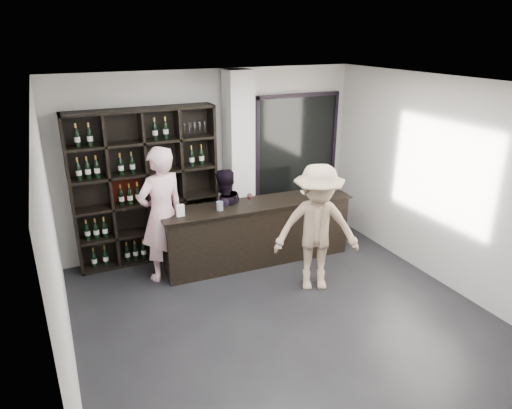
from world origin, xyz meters
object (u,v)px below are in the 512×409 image
tasting_counter (258,232)px  taster_pink (162,215)px  taster_black (224,215)px  customer (317,229)px

tasting_counter → taster_pink: 1.54m
taster_black → customer: bearing=110.1°
taster_pink → taster_black: 1.04m
taster_black → customer: 1.61m
customer → tasting_counter: bearing=133.8°
tasting_counter → taster_black: bearing=149.2°
tasting_counter → customer: bearing=-66.8°
taster_pink → taster_black: taster_pink is taller
taster_pink → customer: taster_pink is taller
taster_black → customer: customer is taller
tasting_counter → customer: customer is taller
customer → taster_black: bearing=145.3°
taster_pink → tasting_counter: bearing=156.5°
tasting_counter → taster_pink: (-1.45, 0.12, 0.50)m
tasting_counter → taster_black: size_ratio=2.01×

